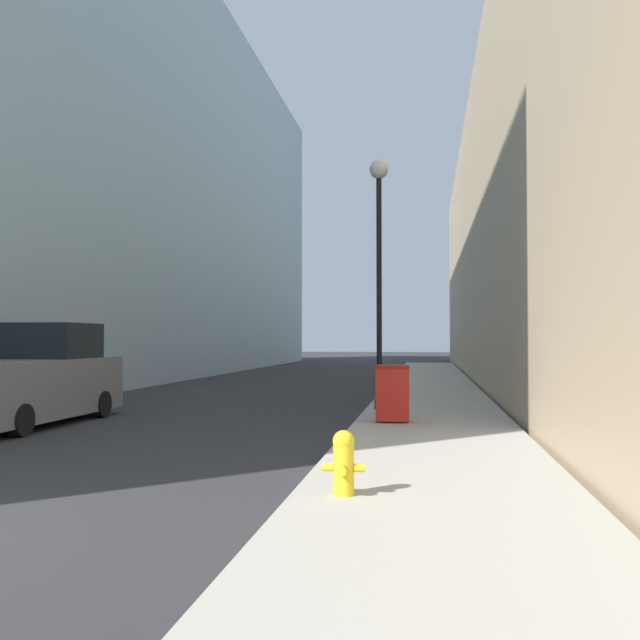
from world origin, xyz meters
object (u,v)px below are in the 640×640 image
Objects in this scene: fire_hydrant at (344,461)px; lamppost at (379,241)px; trash_bin at (393,393)px; pickup_truck at (27,381)px.

fire_hydrant is 0.12× the size of lamppost.
trash_bin reaches higher than fire_hydrant.
lamppost is 1.13× the size of pickup_truck.
trash_bin is at bearing -80.43° from lamppost.
fire_hydrant is 10.58m from lamppost.
lamppost is at bearing 22.75° from pickup_truck.
trash_bin is 8.05m from pickup_truck.
pickup_truck is (-7.57, -3.18, -3.38)m from lamppost.
pickup_truck reaches higher than trash_bin.
trash_bin is 4.51m from lamppost.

